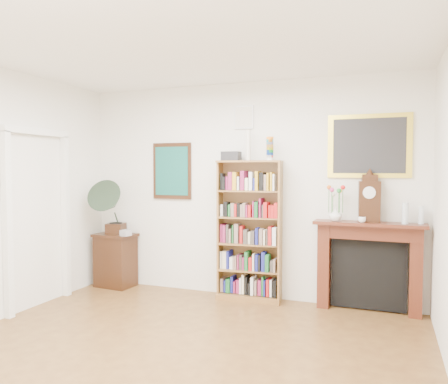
# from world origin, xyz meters

# --- Properties ---
(room) EXTENTS (4.51, 5.01, 2.81)m
(room) POSITION_xyz_m (0.00, 0.00, 1.40)
(room) COLOR #553519
(room) RESTS_ON ground
(door_casing) EXTENTS (0.08, 1.02, 2.17)m
(door_casing) POSITION_xyz_m (-2.21, 1.20, 1.26)
(door_casing) COLOR white
(door_casing) RESTS_ON left_wall
(teal_poster) EXTENTS (0.58, 0.04, 0.78)m
(teal_poster) POSITION_xyz_m (-1.05, 2.48, 1.65)
(teal_poster) COLOR black
(teal_poster) RESTS_ON back_wall
(small_picture) EXTENTS (0.26, 0.04, 0.30)m
(small_picture) POSITION_xyz_m (0.00, 2.48, 2.35)
(small_picture) COLOR white
(small_picture) RESTS_ON back_wall
(gilt_painting) EXTENTS (0.95, 0.04, 0.75)m
(gilt_painting) POSITION_xyz_m (1.55, 2.48, 1.95)
(gilt_painting) COLOR gold
(gilt_painting) RESTS_ON back_wall
(bookshelf) EXTENTS (0.85, 0.37, 2.06)m
(bookshelf) POSITION_xyz_m (0.13, 2.33, 1.00)
(bookshelf) COLOR brown
(bookshelf) RESTS_ON floor
(side_cabinet) EXTENTS (0.59, 0.45, 0.76)m
(side_cabinet) POSITION_xyz_m (-1.86, 2.28, 0.38)
(side_cabinet) COLOR black
(side_cabinet) RESTS_ON floor
(fireplace) EXTENTS (1.26, 0.33, 1.06)m
(fireplace) POSITION_xyz_m (1.57, 2.41, 0.62)
(fireplace) COLOR #431B0F
(fireplace) RESTS_ON floor
(gramophone) EXTENTS (0.58, 0.67, 0.77)m
(gramophone) POSITION_xyz_m (-1.87, 2.19, 1.19)
(gramophone) COLOR black
(gramophone) RESTS_ON side_cabinet
(cd_stack) EXTENTS (0.14, 0.14, 0.08)m
(cd_stack) POSITION_xyz_m (-1.61, 2.17, 0.80)
(cd_stack) COLOR silver
(cd_stack) RESTS_ON side_cabinet
(mantel_clock) EXTENTS (0.25, 0.17, 0.55)m
(mantel_clock) POSITION_xyz_m (1.57, 2.37, 1.33)
(mantel_clock) COLOR black
(mantel_clock) RESTS_ON fireplace
(flower_vase) EXTENTS (0.19, 0.19, 0.16)m
(flower_vase) POSITION_xyz_m (1.19, 2.33, 1.14)
(flower_vase) COLOR white
(flower_vase) RESTS_ON fireplace
(teacup) EXTENTS (0.12, 0.12, 0.07)m
(teacup) POSITION_xyz_m (1.50, 2.29, 1.10)
(teacup) COLOR white
(teacup) RESTS_ON fireplace
(bottle_left) EXTENTS (0.07, 0.07, 0.24)m
(bottle_left) POSITION_xyz_m (1.96, 2.33, 1.18)
(bottle_left) COLOR silver
(bottle_left) RESTS_ON fireplace
(bottle_right) EXTENTS (0.06, 0.06, 0.20)m
(bottle_right) POSITION_xyz_m (2.13, 2.39, 1.16)
(bottle_right) COLOR silver
(bottle_right) RESTS_ON fireplace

